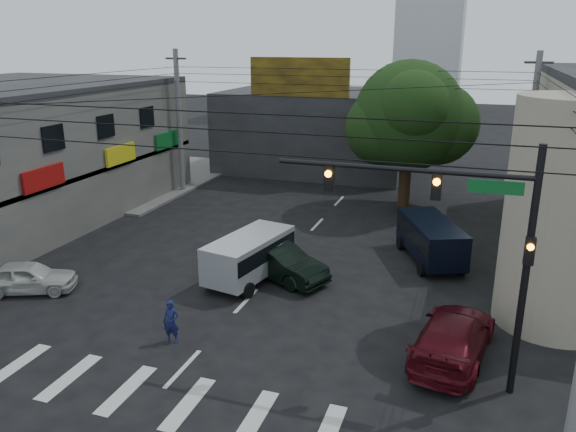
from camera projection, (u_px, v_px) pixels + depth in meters
The scene contains 15 objects.
ground at pixel (224, 324), 19.99m from camera, with size 160.00×160.00×0.00m, color black.
sidewalk_far_left at pixel (107, 175), 41.78m from camera, with size 16.00×16.00×0.15m, color #514F4C.
corner_column at pixel (566, 215), 19.02m from camera, with size 4.00×4.00×8.00m, color gray.
building_far at pixel (318, 130), 43.81m from camera, with size 14.00×10.00×6.00m, color #232326.
billboard at pixel (299, 77), 38.10m from camera, with size 7.00×0.30×2.60m, color olive.
street_tree at pixel (409, 116), 32.48m from camera, with size 6.40×6.40×8.70m.
traffic_gantry at pixel (465, 227), 15.23m from camera, with size 7.10×0.35×7.20m.
utility_pole_far_left at pixel (179, 123), 36.31m from camera, with size 0.32×0.32×9.20m, color #59595B.
utility_pole_far_right at pixel (529, 140), 29.83m from camera, with size 0.32×0.32×9.20m, color #59595B.
dark_sedan at pixel (278, 262), 23.68m from camera, with size 4.77×3.17×1.49m, color black.
white_compact at pixel (28, 277), 22.42m from camera, with size 3.98×2.80×1.26m, color #B6B6B1.
maroon_sedan at pixel (453, 336), 17.73m from camera, with size 2.77×5.30×1.47m, color #480A12.
silver_minivan at pixel (249, 258), 23.47m from camera, with size 2.68×4.72×1.91m, color #AAACB2, non-canonical shape.
navy_van at pixel (430, 241), 25.48m from camera, with size 3.59×5.08×1.90m, color black, non-canonical shape.
traffic_officer at pixel (171, 322), 18.60m from camera, with size 0.60×0.44×1.50m, color #131844.
Camera 1 is at (7.94, -16.23, 9.66)m, focal length 35.00 mm.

